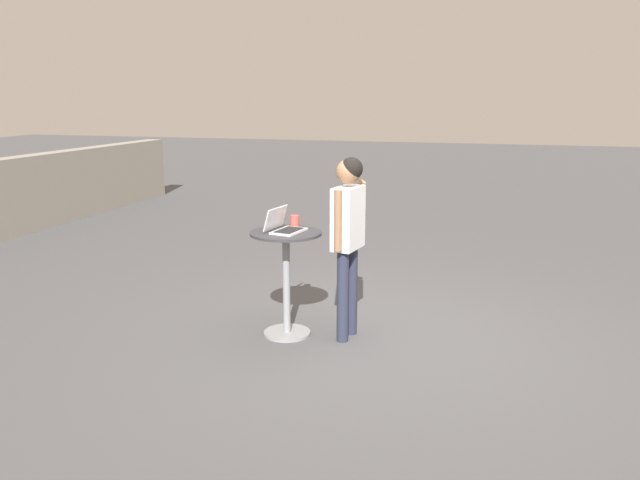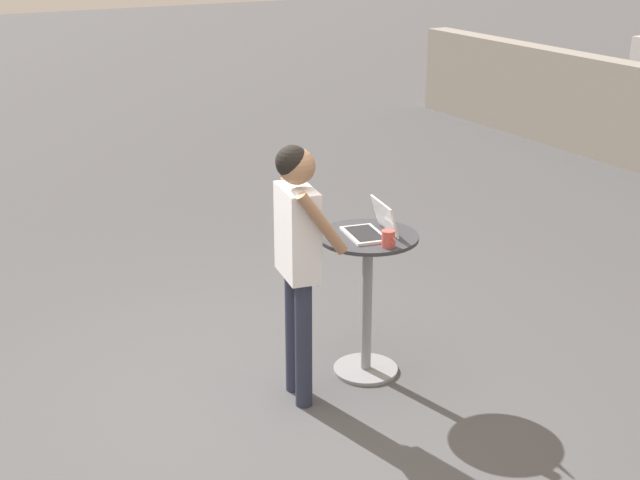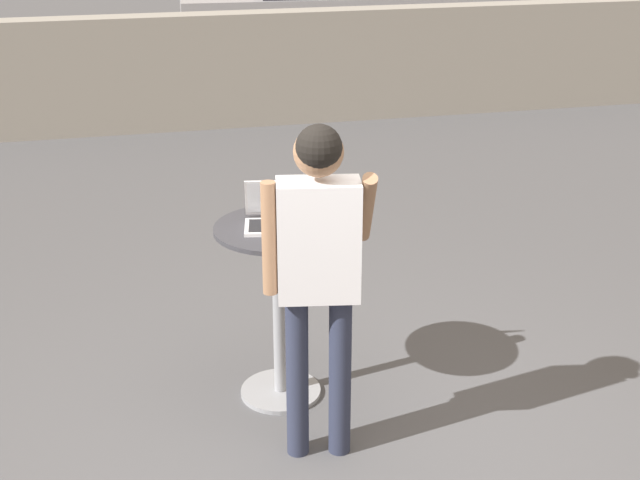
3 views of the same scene
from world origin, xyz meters
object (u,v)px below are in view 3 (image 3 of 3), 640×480
Objects in this scene: cafe_table at (279,289)px; laptop at (278,216)px; parked_car_near_street at (324,6)px; standing_person at (318,254)px; coffee_mug at (324,213)px.

laptop reaches higher than cafe_table.
parked_car_near_street is at bearing 75.24° from cafe_table.
parked_car_near_street is (2.38, 9.05, 0.16)m from cafe_table.
cafe_table is 0.72m from standing_person.
parked_car_near_street reaches higher than cafe_table.
standing_person is 0.40× the size of parked_car_near_street.
laptop is 0.60m from standing_person.
parked_car_near_street is (2.37, 9.03, -0.25)m from laptop.
cafe_table is 9.36m from parked_car_near_street.
cafe_table is at bearing 178.64° from coffee_mug.
cafe_table is 2.57× the size of laptop.
coffee_mug is at bearing -1.36° from cafe_table.
coffee_mug is (0.25, -0.01, 0.41)m from cafe_table.
laptop is 0.09× the size of parked_car_near_street.
laptop is 3.13× the size of coffee_mug.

